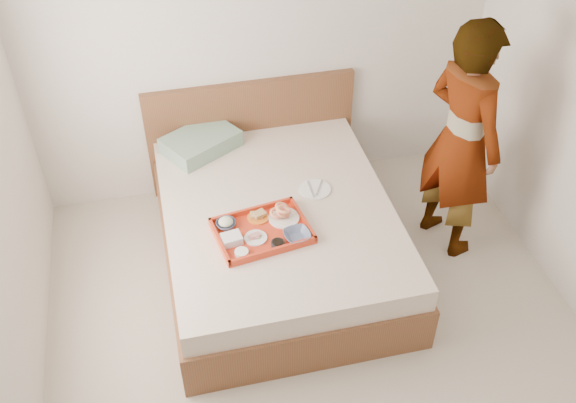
{
  "coord_description": "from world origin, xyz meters",
  "views": [
    {
      "loc": [
        -0.81,
        -2.31,
        3.5
      ],
      "look_at": [
        -0.06,
        0.9,
        0.65
      ],
      "focal_mm": 40.94,
      "sensor_mm": 36.0,
      "label": 1
    }
  ],
  "objects_px": {
    "dinner_plate": "(315,189)",
    "person": "(461,141)",
    "bed": "(278,234)",
    "tray": "(262,231)"
  },
  "relations": [
    {
      "from": "dinner_plate",
      "to": "person",
      "type": "xyz_separation_m",
      "value": [
        0.98,
        -0.15,
        0.36
      ]
    },
    {
      "from": "bed",
      "to": "tray",
      "type": "bearing_deg",
      "value": -123.27
    },
    {
      "from": "tray",
      "to": "dinner_plate",
      "type": "bearing_deg",
      "value": 29.1
    },
    {
      "from": "bed",
      "to": "person",
      "type": "height_order",
      "value": "person"
    },
    {
      "from": "bed",
      "to": "tray",
      "type": "xyz_separation_m",
      "value": [
        -0.16,
        -0.24,
        0.29
      ]
    },
    {
      "from": "dinner_plate",
      "to": "person",
      "type": "height_order",
      "value": "person"
    },
    {
      "from": "bed",
      "to": "dinner_plate",
      "type": "xyz_separation_m",
      "value": [
        0.3,
        0.11,
        0.27
      ]
    },
    {
      "from": "dinner_plate",
      "to": "person",
      "type": "distance_m",
      "value": 1.06
    },
    {
      "from": "dinner_plate",
      "to": "person",
      "type": "bearing_deg",
      "value": -8.55
    },
    {
      "from": "bed",
      "to": "dinner_plate",
      "type": "distance_m",
      "value": 0.42
    }
  ]
}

